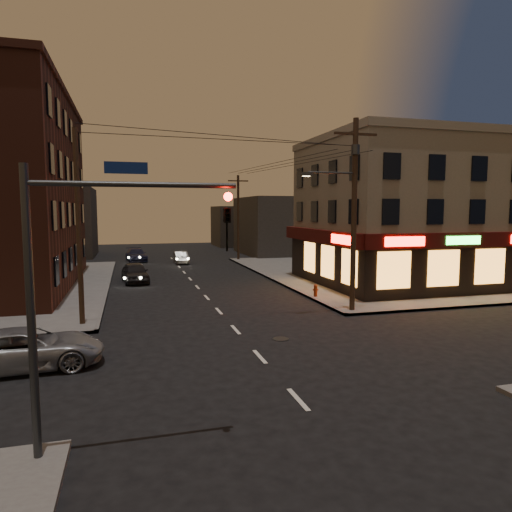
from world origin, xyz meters
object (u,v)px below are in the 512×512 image
object	(u,v)px
sedan_mid	(181,257)
fire_hydrant	(316,290)
suv_cross	(26,349)
sedan_near	(135,273)
sedan_far	(136,255)

from	to	relation	value
sedan_mid	fire_hydrant	xyz separation A→B (m)	(5.90, -21.14, -0.05)
suv_cross	fire_hydrant	distance (m)	16.99
suv_cross	sedan_near	xyz separation A→B (m)	(3.87, 18.50, 0.05)
suv_cross	sedan_near	bearing A→B (deg)	-17.29
sedan_near	sedan_mid	xyz separation A→B (m)	(4.72, 11.53, -0.14)
sedan_far	fire_hydrant	distance (m)	26.46
sedan_far	sedan_near	bearing A→B (deg)	-97.69
sedan_mid	suv_cross	bearing A→B (deg)	-107.68
suv_cross	sedan_near	size ratio (longest dim) A/B	1.15
sedan_mid	fire_hydrant	distance (m)	21.95
suv_cross	sedan_mid	xyz separation A→B (m)	(8.58, 30.03, -0.09)
suv_cross	sedan_far	bearing A→B (deg)	-12.68
suv_cross	fire_hydrant	bearing A→B (deg)	-63.96
sedan_mid	sedan_far	size ratio (longest dim) A/B	0.79
suv_cross	sedan_mid	world-z (taller)	suv_cross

